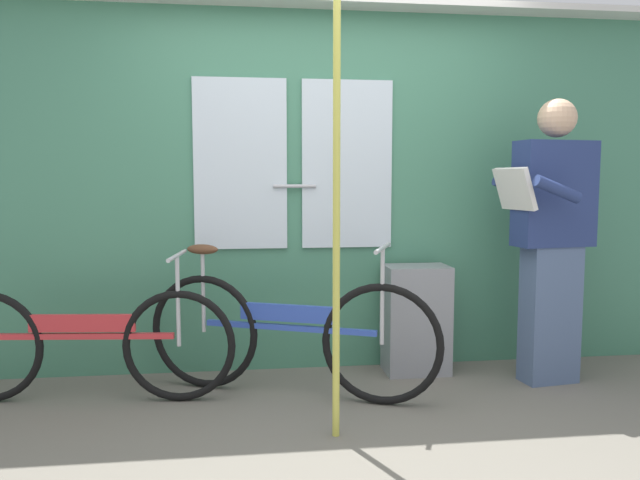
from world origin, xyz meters
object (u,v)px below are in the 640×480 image
(handrail_pole, at_px, (336,198))
(trash_bin_by_wall, at_px, (416,319))
(bicycle_leaning_behind, at_px, (81,342))
(bicycle_near_door, at_px, (288,334))
(passenger_reading_newspaper, at_px, (552,235))

(handrail_pole, bearing_deg, trash_bin_by_wall, 54.19)
(bicycle_leaning_behind, bearing_deg, bicycle_near_door, 3.93)
(passenger_reading_newspaper, relative_size, trash_bin_by_wall, 2.48)
(bicycle_leaning_behind, distance_m, passenger_reading_newspaper, 2.88)
(trash_bin_by_wall, height_order, handrail_pole, handrail_pole)
(bicycle_near_door, height_order, handrail_pole, handrail_pole)
(trash_bin_by_wall, bearing_deg, handrail_pole, -125.81)
(bicycle_near_door, distance_m, trash_bin_by_wall, 0.94)
(passenger_reading_newspaper, height_order, trash_bin_by_wall, passenger_reading_newspaper)
(bicycle_near_door, height_order, bicycle_leaning_behind, bicycle_near_door)
(bicycle_near_door, relative_size, handrail_pole, 0.71)
(passenger_reading_newspaper, distance_m, trash_bin_by_wall, 1.01)
(trash_bin_by_wall, bearing_deg, passenger_reading_newspaper, -20.93)
(trash_bin_by_wall, bearing_deg, bicycle_near_door, -158.79)
(passenger_reading_newspaper, height_order, handrail_pole, handrail_pole)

